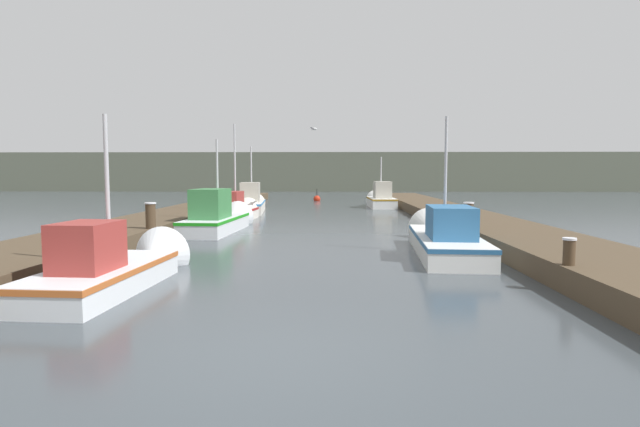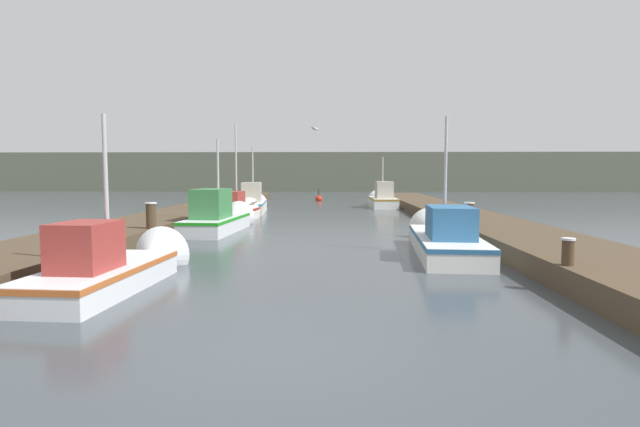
{
  "view_description": "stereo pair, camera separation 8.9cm",
  "coord_description": "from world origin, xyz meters",
  "views": [
    {
      "loc": [
        0.62,
        -5.54,
        2.16
      ],
      "look_at": [
        0.27,
        9.02,
        0.96
      ],
      "focal_mm": 28.0,
      "sensor_mm": 36.0,
      "label": 1
    },
    {
      "loc": [
        0.7,
        -5.54,
        2.16
      ],
      "look_at": [
        0.27,
        9.02,
        0.96
      ],
      "focal_mm": 28.0,
      "sensor_mm": 36.0,
      "label": 2
    }
  ],
  "objects": [
    {
      "name": "dock_left",
      "position": [
        -6.1,
        16.0,
        0.25
      ],
      "size": [
        2.76,
        40.0,
        0.49
      ],
      "color": "#4C3D2B",
      "rests_on": "ground_plane"
    },
    {
      "name": "seagull_lead",
      "position": [
        -0.21,
        17.69,
        4.17
      ],
      "size": [
        0.39,
        0.53,
        0.12
      ],
      "rotation": [
        0.0,
        0.0,
        1.02
      ],
      "color": "white"
    },
    {
      "name": "dock_right",
      "position": [
        6.1,
        16.0,
        0.25
      ],
      "size": [
        2.76,
        40.0,
        0.49
      ],
      "color": "#4C3D2B",
      "rests_on": "ground_plane"
    },
    {
      "name": "fishing_boat_3",
      "position": [
        -3.75,
        17.08,
        0.4
      ],
      "size": [
        1.73,
        4.48,
        4.75
      ],
      "rotation": [
        0.0,
        0.0,
        -0.08
      ],
      "color": "silver",
      "rests_on": "ground_plane"
    },
    {
      "name": "mooring_piling_0",
      "position": [
        -4.8,
        9.16,
        0.64
      ],
      "size": [
        0.34,
        0.34,
        1.27
      ],
      "color": "#473523",
      "rests_on": "ground_plane"
    },
    {
      "name": "ground_plane",
      "position": [
        0.0,
        0.0,
        0.0
      ],
      "size": [
        200.0,
        200.0,
        0.0
      ],
      "color": "#3D4449"
    },
    {
      "name": "mooring_piling_2",
      "position": [
        4.9,
        3.47,
        0.5
      ],
      "size": [
        0.24,
        0.24,
        0.99
      ],
      "color": "#473523",
      "rests_on": "ground_plane"
    },
    {
      "name": "channel_buoy",
      "position": [
        -0.53,
        32.67,
        0.15
      ],
      "size": [
        0.53,
        0.53,
        1.03
      ],
      "color": "red",
      "rests_on": "ground_plane"
    },
    {
      "name": "fishing_boat_4",
      "position": [
        -3.81,
        21.79,
        0.5
      ],
      "size": [
        1.79,
        5.81,
        3.91
      ],
      "rotation": [
        0.0,
        0.0,
        0.09
      ],
      "color": "silver",
      "rests_on": "ground_plane"
    },
    {
      "name": "fishing_boat_0",
      "position": [
        -3.5,
        3.84,
        0.36
      ],
      "size": [
        1.65,
        4.68,
        3.64
      ],
      "rotation": [
        0.0,
        0.0,
        -0.06
      ],
      "color": "silver",
      "rests_on": "ground_plane"
    },
    {
      "name": "fishing_boat_2",
      "position": [
        -3.57,
        12.88,
        0.49
      ],
      "size": [
        1.78,
        5.39,
        3.78
      ],
      "rotation": [
        0.0,
        0.0,
        -0.07
      ],
      "color": "silver",
      "rests_on": "ground_plane"
    },
    {
      "name": "mooring_piling_1",
      "position": [
        4.78,
        9.67,
        0.64
      ],
      "size": [
        0.31,
        0.31,
        1.27
      ],
      "color": "#473523",
      "rests_on": "ground_plane"
    },
    {
      "name": "distant_shore_ridge",
      "position": [
        0.0,
        59.17,
        2.25
      ],
      "size": [
        120.0,
        16.0,
        4.49
      ],
      "color": "#565B4C",
      "rests_on": "ground_plane"
    },
    {
      "name": "fishing_boat_5",
      "position": [
        3.68,
        25.97,
        0.49
      ],
      "size": [
        1.59,
        4.8,
        3.53
      ],
      "rotation": [
        0.0,
        0.0,
        0.02
      ],
      "color": "silver",
      "rests_on": "ground_plane"
    },
    {
      "name": "fishing_boat_1",
      "position": [
        3.69,
        8.32,
        0.4
      ],
      "size": [
        1.97,
        6.36,
        4.1
      ],
      "rotation": [
        0.0,
        0.0,
        -0.08
      ],
      "color": "silver",
      "rests_on": "ground_plane"
    }
  ]
}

